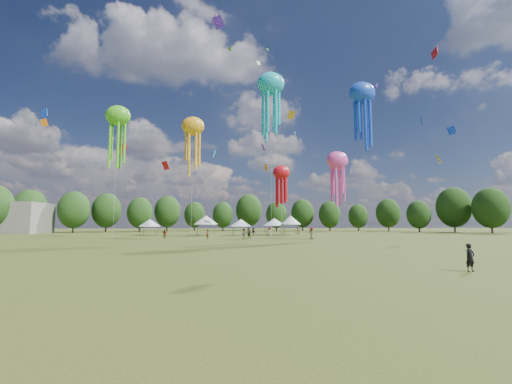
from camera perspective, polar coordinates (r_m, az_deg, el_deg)
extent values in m
plane|color=#384416|center=(20.28, 12.40, -13.02)|extent=(300.00, 300.00, 0.00)
imported|color=black|center=(21.94, 33.62, -9.63)|extent=(0.62, 0.46, 1.55)
imported|color=gray|center=(54.01, -2.23, -7.43)|extent=(0.90, 0.72, 1.78)
imported|color=gray|center=(66.35, 2.40, -7.05)|extent=(0.81, 1.01, 1.81)
imported|color=gray|center=(78.49, 7.31, -6.83)|extent=(0.83, 0.95, 1.66)
imported|color=gray|center=(69.20, -0.46, -7.08)|extent=(1.19, 0.96, 1.61)
imported|color=gray|center=(59.01, -15.86, -7.15)|extent=(1.00, 0.83, 1.59)
imported|color=gray|center=(56.97, -1.23, -7.28)|extent=(1.78, 1.31, 1.86)
imported|color=gray|center=(55.49, -8.59, -7.40)|extent=(0.58, 0.69, 1.62)
imported|color=gray|center=(55.20, 9.80, -7.23)|extent=(1.00, 1.12, 1.92)
cylinder|color=#47474C|center=(74.29, -19.75, -6.54)|extent=(0.08, 0.08, 1.88)
cylinder|color=#47474C|center=(77.40, -19.22, -6.51)|extent=(0.08, 0.08, 1.88)
cylinder|color=#47474C|center=(73.65, -17.31, -6.63)|extent=(0.08, 0.08, 1.88)
cylinder|color=#47474C|center=(76.79, -16.88, -6.59)|extent=(0.08, 0.08, 1.88)
cube|color=white|center=(75.50, -18.27, -5.82)|extent=(3.59, 3.59, 0.10)
cone|color=white|center=(75.49, -18.25, -5.17)|extent=(4.67, 4.67, 1.61)
cylinder|color=#47474C|center=(71.24, -10.46, -6.66)|extent=(0.08, 0.08, 2.31)
cylinder|color=#47474C|center=(75.03, -10.27, -6.60)|extent=(0.08, 0.08, 2.31)
cylinder|color=#47474C|center=(71.10, -7.38, -6.71)|extent=(0.08, 0.08, 2.31)
cylinder|color=#47474C|center=(74.90, -7.35, -6.64)|extent=(0.08, 0.08, 2.31)
cube|color=white|center=(73.03, -8.85, -5.71)|extent=(4.20, 4.20, 0.10)
cone|color=white|center=(73.03, -8.84, -4.89)|extent=(5.46, 5.46, 1.98)
cylinder|color=#47474C|center=(69.97, -3.99, -6.94)|extent=(0.08, 0.08, 1.87)
cylinder|color=#47474C|center=(73.30, -4.12, -6.87)|extent=(0.08, 0.08, 1.87)
cylinder|color=#47474C|center=(70.21, -1.25, -6.95)|extent=(0.08, 0.08, 1.87)
cylinder|color=#47474C|center=(73.53, -1.50, -6.88)|extent=(0.08, 0.08, 1.87)
cube|color=white|center=(71.71, -2.71, -6.12)|extent=(3.74, 3.74, 0.10)
cone|color=white|center=(71.71, -2.71, -5.44)|extent=(4.86, 4.86, 1.61)
cylinder|color=#47474C|center=(73.35, 2.08, -6.83)|extent=(0.08, 0.08, 2.01)
cylinder|color=#47474C|center=(77.04, 1.65, -6.77)|extent=(0.08, 0.08, 2.01)
cylinder|color=#47474C|center=(74.02, 4.96, -6.80)|extent=(0.08, 0.08, 2.01)
cylinder|color=#47474C|center=(77.67, 4.39, -6.74)|extent=(0.08, 0.08, 2.01)
cube|color=white|center=(75.48, 3.26, -5.99)|extent=(4.13, 4.13, 0.10)
cone|color=white|center=(75.48, 3.26, -5.30)|extent=(5.37, 5.37, 1.72)
cylinder|color=#47474C|center=(72.36, 5.20, -6.71)|extent=(0.08, 0.08, 2.31)
cylinder|color=#47474C|center=(75.51, 4.69, -6.66)|extent=(0.08, 0.08, 2.31)
cylinder|color=#47474C|center=(73.10, 7.68, -6.67)|extent=(0.08, 0.08, 2.31)
cylinder|color=#47474C|center=(76.21, 7.07, -6.63)|extent=(0.08, 0.08, 2.31)
cube|color=white|center=(74.26, 6.15, -5.74)|extent=(3.62, 3.62, 0.10)
cone|color=white|center=(74.27, 6.14, -4.94)|extent=(4.70, 4.70, 1.98)
ellipsoid|color=#F7AB19|center=(52.40, -11.08, 11.35)|extent=(3.50, 2.45, 2.98)
cylinder|color=beige|center=(50.56, -11.26, 1.64)|extent=(0.03, 0.03, 17.80)
ellipsoid|color=#18BCD3|center=(63.05, 2.65, 18.59)|extent=(5.02, 3.52, 4.27)
cylinder|color=beige|center=(58.70, 2.71, 5.81)|extent=(0.03, 0.03, 28.43)
ellipsoid|color=#F147A8|center=(54.72, 14.17, 5.42)|extent=(3.58, 2.51, 3.05)
cylinder|color=beige|center=(53.89, 14.33, -1.34)|extent=(0.03, 0.03, 12.91)
ellipsoid|color=#55D122|center=(67.89, -23.19, 12.29)|extent=(4.59, 3.21, 3.90)
cylinder|color=beige|center=(65.39, -23.58, 2.66)|extent=(0.03, 0.03, 22.94)
ellipsoid|color=red|center=(49.37, 4.50, 3.47)|extent=(2.57, 1.80, 2.19)
cylinder|color=beige|center=(48.83, 4.54, -2.56)|extent=(0.03, 0.03, 10.39)
ellipsoid|color=blue|center=(68.89, 18.22, 16.24)|extent=(5.21, 3.64, 4.43)
cylinder|color=beige|center=(65.10, 18.59, 4.74)|extent=(0.03, 0.03, 27.91)
cube|color=#55D122|center=(64.78, 0.46, 21.84)|extent=(0.83, 0.39, 0.92)
cube|color=blue|center=(80.21, 2.01, 11.46)|extent=(0.48, 2.06, 2.33)
cube|color=#18BCD3|center=(91.85, 6.91, 10.36)|extent=(0.35, 0.72, 0.86)
cube|color=#F147A8|center=(62.15, -7.42, 27.95)|extent=(0.67, 1.14, 1.56)
cube|color=#602ABB|center=(65.96, 1.29, 7.86)|extent=(0.83, 1.58, 1.57)
cube|color=red|center=(52.69, 29.02, 20.66)|extent=(0.42, 1.64, 1.80)
cube|color=#55D122|center=(91.51, -4.64, 23.88)|extent=(0.93, 0.66, 1.11)
cube|color=blue|center=(68.42, 31.27, 9.29)|extent=(1.08, 1.05, 1.72)
cube|color=#602ABB|center=(56.95, -6.64, 27.66)|extent=(1.98, 0.68, 2.17)
cube|color=red|center=(81.33, -15.70, 4.53)|extent=(2.03, 1.54, 2.11)
cube|color=orange|center=(68.26, -33.32, 10.21)|extent=(0.87, 1.18, 1.43)
cube|color=#F7AB19|center=(81.80, 6.21, 13.37)|extent=(1.98, 1.04, 2.47)
cube|color=blue|center=(81.57, 27.16, 11.17)|extent=(0.85, 1.69, 2.15)
cube|color=#F147A8|center=(91.59, 13.13, 5.07)|extent=(1.00, 0.78, 1.42)
cube|color=#602ABB|center=(70.52, 20.56, 17.24)|extent=(0.70, 0.44, 0.87)
cube|color=red|center=(77.59, -22.55, 7.04)|extent=(1.93, 1.47, 2.46)
cube|color=orange|center=(77.05, 1.78, 4.41)|extent=(0.64, 1.20, 1.48)
cube|color=#F7AB19|center=(61.16, 29.56, 5.06)|extent=(1.05, 1.42, 1.55)
cube|color=#55D122|center=(81.65, 2.05, 23.85)|extent=(0.68, 0.69, 0.72)
cube|color=blue|center=(48.74, -33.31, 11.57)|extent=(1.07, 0.54, 1.34)
cube|color=#18BCD3|center=(75.06, -7.36, 6.71)|extent=(0.61, 1.52, 1.78)
cylinder|color=#38281C|center=(113.05, -35.24, -4.98)|extent=(0.44, 0.44, 3.53)
ellipsoid|color=#203E14|center=(113.12, -35.09, -2.41)|extent=(8.83, 8.83, 11.04)
cylinder|color=#38281C|center=(105.35, -29.61, -5.35)|extent=(0.44, 0.44, 3.36)
ellipsoid|color=#203E14|center=(105.42, -29.48, -2.72)|extent=(8.40, 8.40, 10.51)
cylinder|color=#38281C|center=(109.94, -25.00, -5.51)|extent=(0.44, 0.44, 3.41)
ellipsoid|color=#203E14|center=(110.01, -24.89, -2.96)|extent=(8.53, 8.53, 10.66)
cylinder|color=#38281C|center=(106.78, -19.91, -5.81)|extent=(0.44, 0.44, 3.07)
ellipsoid|color=#203E14|center=(106.83, -19.83, -3.45)|extent=(7.66, 7.66, 9.58)
cylinder|color=#38281C|center=(113.62, -15.45, -5.81)|extent=(0.44, 0.44, 3.43)
ellipsoid|color=#203E14|center=(113.69, -15.39, -3.32)|extent=(8.58, 8.58, 10.73)
cylinder|color=#38281C|center=(118.26, -10.82, -6.01)|extent=(0.44, 0.44, 2.95)
ellipsoid|color=#203E14|center=(118.29, -10.79, -3.96)|extent=(7.37, 7.37, 9.21)
cylinder|color=#38281C|center=(114.09, -5.89, -6.11)|extent=(0.44, 0.44, 2.89)
ellipsoid|color=#203E14|center=(114.12, -5.87, -4.02)|extent=(7.23, 7.23, 9.04)
cylinder|color=#38281C|center=(119.05, -1.27, -5.88)|extent=(0.44, 0.44, 3.84)
ellipsoid|color=#203E14|center=(119.14, -1.26, -3.23)|extent=(9.60, 9.60, 11.99)
cylinder|color=#38281C|center=(109.25, 3.65, -6.17)|extent=(0.44, 0.44, 2.84)
ellipsoid|color=#203E14|center=(109.28, 3.63, -4.03)|extent=(7.11, 7.11, 8.89)
cylinder|color=#38281C|center=(113.92, 8.26, -6.02)|extent=(0.44, 0.44, 3.16)
ellipsoid|color=#203E14|center=(113.97, 8.23, -3.73)|extent=(7.91, 7.91, 9.88)
cylinder|color=#38281C|center=(110.74, 12.94, -6.02)|extent=(0.44, 0.44, 2.88)
ellipsoid|color=#203E14|center=(110.78, 12.89, -3.88)|extent=(7.21, 7.21, 9.01)
cylinder|color=#38281C|center=(116.61, 17.65, -5.93)|extent=(0.44, 0.44, 2.63)
ellipsoid|color=#203E14|center=(116.63, 17.60, -4.08)|extent=(6.57, 6.57, 8.22)
cylinder|color=#38281C|center=(117.52, 22.38, -5.65)|extent=(0.44, 0.44, 3.13)
ellipsoid|color=#203E14|center=(117.56, 22.30, -3.46)|extent=(7.81, 7.81, 9.77)
cylinder|color=#38281C|center=(108.95, 26.89, -5.62)|extent=(0.44, 0.44, 2.72)
ellipsoid|color=#203E14|center=(108.97, 26.80, -3.57)|extent=(6.80, 6.80, 8.50)
cylinder|color=#38281C|center=(112.08, 31.69, -5.10)|extent=(0.44, 0.44, 3.81)
ellipsoid|color=#203E14|center=(112.17, 31.54, -2.30)|extent=(9.52, 9.52, 11.90)
cylinder|color=#38281C|center=(107.49, 36.23, -4.95)|extent=(0.44, 0.44, 3.51)
ellipsoid|color=#203E14|center=(107.57, 36.08, -2.27)|extent=(8.78, 8.78, 10.97)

